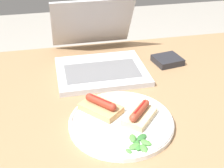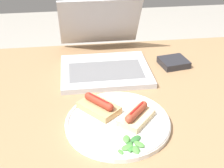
# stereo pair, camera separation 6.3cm
# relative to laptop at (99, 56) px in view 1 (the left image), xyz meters

# --- Properties ---
(desk) EXTENTS (1.30, 0.76, 0.70)m
(desk) POSITION_rel_laptop_xyz_m (0.10, -0.18, -0.10)
(desk) COLOR #93704C
(desk) RESTS_ON ground_plane
(laptop) EXTENTS (0.30, 0.36, 0.22)m
(laptop) POSITION_rel_laptop_xyz_m (0.00, 0.00, 0.00)
(laptop) COLOR #B7B7BC
(laptop) RESTS_ON desk
(plate) EXTENTS (0.28, 0.28, 0.02)m
(plate) POSITION_rel_laptop_xyz_m (0.00, -0.34, -0.03)
(plate) COLOR white
(plate) RESTS_ON desk
(sausage_toast_left) EXTENTS (0.12, 0.13, 0.04)m
(sausage_toast_left) POSITION_rel_laptop_xyz_m (-0.04, -0.28, -0.01)
(sausage_toast_left) COLOR tan
(sausage_toast_left) RESTS_ON plate
(sausage_toast_middle) EXTENTS (0.11, 0.12, 0.04)m
(sausage_toast_middle) POSITION_rel_laptop_xyz_m (0.05, -0.34, -0.01)
(sausage_toast_middle) COLOR #D6B784
(sausage_toast_middle) RESTS_ON plate
(salad_pile) EXTENTS (0.07, 0.07, 0.01)m
(salad_pile) POSITION_rel_laptop_xyz_m (0.02, -0.44, -0.02)
(salad_pile) COLOR #4C8E3D
(salad_pile) RESTS_ON plate
(external_drive) EXTENTS (0.11, 0.10, 0.02)m
(external_drive) POSITION_rel_laptop_xyz_m (0.25, -0.03, -0.03)
(external_drive) COLOR #232328
(external_drive) RESTS_ON desk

